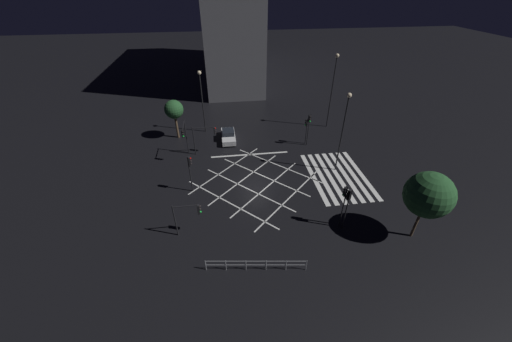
# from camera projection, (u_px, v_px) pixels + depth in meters

# --- Properties ---
(ground_plane) EXTENTS (200.00, 200.00, 0.00)m
(ground_plane) POSITION_uv_depth(u_px,v_px,m) (256.00, 182.00, 30.53)
(ground_plane) COLOR black
(road_markings) EXTENTS (14.27, 19.20, 0.01)m
(road_markings) POSITION_uv_depth(u_px,v_px,m) (311.00, 176.00, 31.48)
(road_markings) COLOR silver
(road_markings) RESTS_ON ground_plane
(office_building) EXTENTS (37.75, 10.06, 26.57)m
(office_building) POSITION_uv_depth(u_px,v_px,m) (228.00, 5.00, 57.66)
(office_building) COLOR slate
(office_building) RESTS_ON ground_plane
(traffic_light_sw_main) EXTENTS (0.39, 0.36, 4.11)m
(traffic_light_sw_main) POSITION_uv_depth(u_px,v_px,m) (348.00, 201.00, 23.51)
(traffic_light_sw_main) COLOR black
(traffic_light_sw_main) RESTS_ON ground_plane
(traffic_light_median_north) EXTENTS (0.36, 0.39, 4.13)m
(traffic_light_median_north) POSITION_uv_depth(u_px,v_px,m) (190.00, 167.00, 27.66)
(traffic_light_median_north) COLOR black
(traffic_light_median_north) RESTS_ON ground_plane
(traffic_light_sw_cross) EXTENTS (0.36, 0.39, 4.27)m
(traffic_light_sw_cross) POSITION_uv_depth(u_px,v_px,m) (344.00, 199.00, 23.63)
(traffic_light_sw_cross) COLOR black
(traffic_light_sw_cross) RESTS_ON ground_plane
(traffic_light_ne_main) EXTENTS (2.63, 0.36, 4.47)m
(traffic_light_ne_main) POSITION_uv_depth(u_px,v_px,m) (184.00, 134.00, 32.70)
(traffic_light_ne_main) COLOR black
(traffic_light_ne_main) RESTS_ON ground_plane
(traffic_light_se_cross) EXTENTS (0.36, 0.39, 3.50)m
(traffic_light_se_cross) POSITION_uv_depth(u_px,v_px,m) (306.00, 126.00, 36.11)
(traffic_light_se_cross) COLOR black
(traffic_light_se_cross) RESTS_ON ground_plane
(traffic_light_ne_cross) EXTENTS (0.36, 2.80, 3.68)m
(traffic_light_ne_cross) POSITION_uv_depth(u_px,v_px,m) (206.00, 134.00, 33.90)
(traffic_light_ne_cross) COLOR black
(traffic_light_ne_cross) RESTS_ON ground_plane
(traffic_light_nw_cross) EXTENTS (0.36, 2.29, 3.29)m
(traffic_light_nw_cross) POSITION_uv_depth(u_px,v_px,m) (189.00, 213.00, 23.15)
(traffic_light_nw_cross) COLOR black
(traffic_light_nw_cross) RESTS_ON ground_plane
(traffic_light_se_main) EXTENTS (0.39, 0.36, 4.27)m
(traffic_light_se_main) POSITION_uv_depth(u_px,v_px,m) (309.00, 124.00, 35.40)
(traffic_light_se_main) COLOR black
(traffic_light_se_main) RESTS_ON ground_plane
(street_lamp_east) EXTENTS (0.52, 0.52, 10.12)m
(street_lamp_east) POSITION_uv_depth(u_px,v_px,m) (334.00, 79.00, 37.80)
(street_lamp_east) COLOR black
(street_lamp_east) RESTS_ON ground_plane
(street_lamp_west) EXTENTS (0.49, 0.49, 8.95)m
(street_lamp_west) POSITION_uv_depth(u_px,v_px,m) (345.00, 120.00, 29.08)
(street_lamp_west) COLOR black
(street_lamp_west) RESTS_ON ground_plane
(street_lamp_far) EXTENTS (0.52, 0.52, 8.42)m
(street_lamp_far) POSITION_uv_depth(u_px,v_px,m) (201.00, 90.00, 37.07)
(street_lamp_far) COLOR black
(street_lamp_far) RESTS_ON ground_plane
(street_tree_near) EXTENTS (2.42, 2.42, 5.25)m
(street_tree_near) POSITION_uv_depth(u_px,v_px,m) (174.00, 110.00, 36.69)
(street_tree_near) COLOR brown
(street_tree_near) RESTS_ON ground_plane
(street_tree_far) EXTENTS (3.66, 3.66, 6.32)m
(street_tree_far) POSITION_uv_depth(u_px,v_px,m) (429.00, 195.00, 21.76)
(street_tree_far) COLOR brown
(street_tree_far) RESTS_ON ground_plane
(waiting_car) EXTENTS (4.31, 1.75, 1.38)m
(waiting_car) POSITION_uv_depth(u_px,v_px,m) (228.00, 136.00, 38.00)
(waiting_car) COLOR silver
(waiting_car) RESTS_ON ground_plane
(pedestrian_railing) EXTENTS (1.06, 7.47, 1.05)m
(pedestrian_railing) POSITION_uv_depth(u_px,v_px,m) (256.00, 264.00, 21.11)
(pedestrian_railing) COLOR #9EA0A5
(pedestrian_railing) RESTS_ON ground_plane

